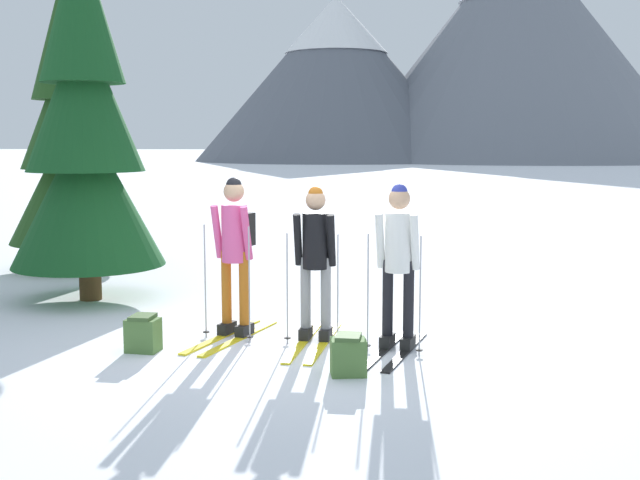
{
  "coord_description": "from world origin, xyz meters",
  "views": [
    {
      "loc": [
        1.44,
        -8.06,
        2.13
      ],
      "look_at": [
        0.18,
        0.44,
        1.05
      ],
      "focal_mm": 44.04,
      "sensor_mm": 36.0,
      "label": 1
    }
  ],
  "objects_px": {
    "skier_in_black": "(316,255)",
    "pine_tree_near": "(85,133)",
    "pine_tree_mid": "(67,139)",
    "backpack_on_snow_front": "(348,355)",
    "backpack_on_snow_beside": "(143,334)",
    "skier_in_pink": "(235,247)",
    "skier_in_white": "(398,260)"
  },
  "relations": [
    {
      "from": "skier_in_black",
      "to": "pine_tree_mid",
      "type": "relative_size",
      "value": 0.37
    },
    {
      "from": "skier_in_black",
      "to": "skier_in_white",
      "type": "bearing_deg",
      "value": -15.45
    },
    {
      "from": "skier_in_pink",
      "to": "pine_tree_near",
      "type": "xyz_separation_m",
      "value": [
        -2.46,
        1.66,
        1.25
      ]
    },
    {
      "from": "pine_tree_mid",
      "to": "backpack_on_snow_beside",
      "type": "xyz_separation_m",
      "value": [
        3.11,
        -4.83,
        -1.99
      ]
    },
    {
      "from": "skier_in_white",
      "to": "pine_tree_mid",
      "type": "height_order",
      "value": "pine_tree_mid"
    },
    {
      "from": "skier_in_black",
      "to": "skier_in_white",
      "type": "relative_size",
      "value": 1.03
    },
    {
      "from": "backpack_on_snow_beside",
      "to": "pine_tree_near",
      "type": "bearing_deg",
      "value": 124.62
    },
    {
      "from": "skier_in_white",
      "to": "backpack_on_snow_beside",
      "type": "relative_size",
      "value": 4.5
    },
    {
      "from": "backpack_on_snow_front",
      "to": "backpack_on_snow_beside",
      "type": "height_order",
      "value": "same"
    },
    {
      "from": "skier_in_black",
      "to": "pine_tree_near",
      "type": "height_order",
      "value": "pine_tree_near"
    },
    {
      "from": "skier_in_white",
      "to": "backpack_on_snow_beside",
      "type": "height_order",
      "value": "skier_in_white"
    },
    {
      "from": "backpack_on_snow_front",
      "to": "backpack_on_snow_beside",
      "type": "distance_m",
      "value": 2.22
    },
    {
      "from": "pine_tree_mid",
      "to": "pine_tree_near",
      "type": "bearing_deg",
      "value": -59.2
    },
    {
      "from": "pine_tree_near",
      "to": "backpack_on_snow_front",
      "type": "xyz_separation_m",
      "value": [
        3.84,
        -2.94,
        -2.05
      ]
    },
    {
      "from": "skier_in_pink",
      "to": "pine_tree_near",
      "type": "distance_m",
      "value": 3.22
    },
    {
      "from": "skier_in_pink",
      "to": "skier_in_black",
      "type": "relative_size",
      "value": 0.99
    },
    {
      "from": "skier_in_black",
      "to": "backpack_on_snow_beside",
      "type": "xyz_separation_m",
      "value": [
        -1.68,
        -0.7,
        -0.74
      ]
    },
    {
      "from": "pine_tree_near",
      "to": "pine_tree_mid",
      "type": "bearing_deg",
      "value": 120.8
    },
    {
      "from": "backpack_on_snow_front",
      "to": "skier_in_white",
      "type": "bearing_deg",
      "value": 67.43
    },
    {
      "from": "skier_in_pink",
      "to": "backpack_on_snow_beside",
      "type": "xyz_separation_m",
      "value": [
        -0.77,
        -0.78,
        -0.8
      ]
    },
    {
      "from": "pine_tree_near",
      "to": "backpack_on_snow_beside",
      "type": "distance_m",
      "value": 3.6
    },
    {
      "from": "skier_in_pink",
      "to": "skier_in_white",
      "type": "xyz_separation_m",
      "value": [
        1.79,
        -0.32,
        -0.05
      ]
    },
    {
      "from": "pine_tree_near",
      "to": "pine_tree_mid",
      "type": "xyz_separation_m",
      "value": [
        -1.43,
        2.4,
        -0.07
      ]
    },
    {
      "from": "skier_in_black",
      "to": "pine_tree_mid",
      "type": "distance_m",
      "value": 6.44
    },
    {
      "from": "pine_tree_mid",
      "to": "skier_in_white",
      "type": "bearing_deg",
      "value": -37.62
    },
    {
      "from": "pine_tree_near",
      "to": "backpack_on_snow_front",
      "type": "distance_m",
      "value": 5.26
    },
    {
      "from": "skier_in_pink",
      "to": "pine_tree_mid",
      "type": "xyz_separation_m",
      "value": [
        -3.88,
        4.05,
        1.19
      ]
    },
    {
      "from": "pine_tree_mid",
      "to": "backpack_on_snow_beside",
      "type": "height_order",
      "value": "pine_tree_mid"
    },
    {
      "from": "pine_tree_near",
      "to": "backpack_on_snow_beside",
      "type": "bearing_deg",
      "value": -55.38
    },
    {
      "from": "skier_in_white",
      "to": "pine_tree_mid",
      "type": "xyz_separation_m",
      "value": [
        -5.67,
        4.37,
        1.24
      ]
    },
    {
      "from": "backpack_on_snow_front",
      "to": "backpack_on_snow_beside",
      "type": "xyz_separation_m",
      "value": [
        -2.16,
        0.51,
        0.0
      ]
    },
    {
      "from": "pine_tree_mid",
      "to": "backpack_on_snow_beside",
      "type": "bearing_deg",
      "value": -57.23
    }
  ]
}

